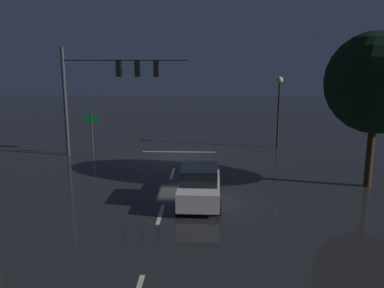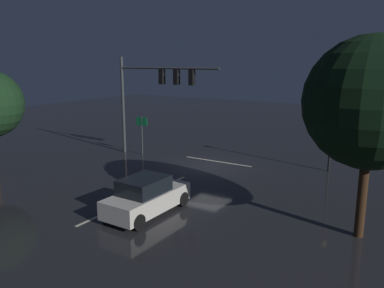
{
  "view_description": "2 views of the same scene",
  "coord_description": "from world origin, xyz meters",
  "px_view_note": "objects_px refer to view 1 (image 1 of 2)",
  "views": [
    {
      "loc": [
        -1.94,
        26.31,
        6.59
      ],
      "look_at": [
        -1.14,
        5.11,
        1.97
      ],
      "focal_mm": 38.76,
      "sensor_mm": 36.0,
      "label": 1
    },
    {
      "loc": [
        -11.98,
        21.2,
        6.73
      ],
      "look_at": [
        -0.28,
        2.42,
        1.95
      ],
      "focal_mm": 36.16,
      "sensor_mm": 36.0,
      "label": 2
    }
  ],
  "objects_px": {
    "car_approaching": "(200,185)",
    "route_sign": "(92,125)",
    "street_lamp_left_kerb": "(279,98)",
    "traffic_signal_assembly": "(108,80)",
    "tree_left_near": "(376,83)"
  },
  "relations": [
    {
      "from": "car_approaching",
      "to": "route_sign",
      "type": "bearing_deg",
      "value": -49.95
    },
    {
      "from": "traffic_signal_assembly",
      "to": "car_approaching",
      "type": "bearing_deg",
      "value": 125.17
    },
    {
      "from": "street_lamp_left_kerb",
      "to": "tree_left_near",
      "type": "bearing_deg",
      "value": 109.71
    },
    {
      "from": "tree_left_near",
      "to": "street_lamp_left_kerb",
      "type": "bearing_deg",
      "value": -70.29
    },
    {
      "from": "street_lamp_left_kerb",
      "to": "tree_left_near",
      "type": "height_order",
      "value": "tree_left_near"
    },
    {
      "from": "traffic_signal_assembly",
      "to": "route_sign",
      "type": "height_order",
      "value": "traffic_signal_assembly"
    },
    {
      "from": "traffic_signal_assembly",
      "to": "street_lamp_left_kerb",
      "type": "distance_m",
      "value": 11.79
    },
    {
      "from": "traffic_signal_assembly",
      "to": "car_approaching",
      "type": "distance_m",
      "value": 11.26
    },
    {
      "from": "car_approaching",
      "to": "street_lamp_left_kerb",
      "type": "bearing_deg",
      "value": -115.25
    },
    {
      "from": "street_lamp_left_kerb",
      "to": "tree_left_near",
      "type": "xyz_separation_m",
      "value": [
        -3.14,
        8.76,
        1.69
      ]
    },
    {
      "from": "car_approaching",
      "to": "tree_left_near",
      "type": "xyz_separation_m",
      "value": [
        -8.48,
        -2.57,
        4.43
      ]
    },
    {
      "from": "car_approaching",
      "to": "traffic_signal_assembly",
      "type": "bearing_deg",
      "value": -54.83
    },
    {
      "from": "traffic_signal_assembly",
      "to": "car_approaching",
      "type": "height_order",
      "value": "traffic_signal_assembly"
    },
    {
      "from": "traffic_signal_assembly",
      "to": "route_sign",
      "type": "distance_m",
      "value": 3.2
    },
    {
      "from": "street_lamp_left_kerb",
      "to": "route_sign",
      "type": "relative_size",
      "value": 1.81
    }
  ]
}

